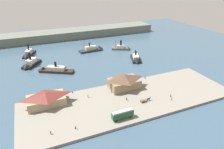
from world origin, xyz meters
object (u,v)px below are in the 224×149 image
object	(u,v)px
pedestrian_walking_west	(51,132)
pedestrian_near_cart	(171,96)
ferry_moored_east	(53,70)
pedestrian_near_west_shed	(75,128)
ferry_approaching_east	(136,60)
ferry_shed_central_terminal	(124,81)
pedestrian_standing_center	(171,99)
ferry_departing_north	(123,48)
ferry_outer_harbor	(28,55)
horse_cart	(145,100)
ferry_near_quay	(94,49)
ferry_shed_east_terminal	(46,99)
street_tram	(123,114)
ferry_moored_west	(30,64)
pedestrian_at_waters_edge	(88,96)
mooring_post_west	(145,78)
mooring_post_center_west	(72,92)
pedestrian_by_tram	(127,99)

from	to	relation	value
pedestrian_walking_west	pedestrian_near_cart	size ratio (longest dim) A/B	1.00
pedestrian_near_cart	ferry_moored_east	size ratio (longest dim) A/B	0.07
pedestrian_near_west_shed	ferry_approaching_east	bearing A→B (deg)	43.60
ferry_shed_central_terminal	pedestrian_standing_center	xyz separation A→B (m)	(16.59, -20.82, -3.61)
ferry_departing_north	ferry_outer_harbor	distance (m)	78.61
horse_cart	ferry_moored_east	size ratio (longest dim) A/B	0.24
ferry_departing_north	horse_cart	bearing A→B (deg)	-108.30
ferry_moored_east	ferry_near_quay	distance (m)	49.65
ferry_shed_east_terminal	pedestrian_walking_west	distance (m)	22.32
street_tram	ferry_moored_west	bearing A→B (deg)	112.91
pedestrian_at_waters_edge	mooring_post_west	xyz separation A→B (m)	(38.74, 7.03, -0.28)
pedestrian_standing_center	ferry_near_quay	distance (m)	92.14
horse_cart	mooring_post_center_west	bearing A→B (deg)	144.40
ferry_shed_east_terminal	pedestrian_standing_center	bearing A→B (deg)	-19.70
horse_cart	pedestrian_by_tram	bearing A→B (deg)	148.74
ferry_moored_east	ferry_shed_east_terminal	bearing A→B (deg)	-102.28
ferry_departing_north	ferry_near_quay	world-z (taller)	ferry_departing_north
pedestrian_near_west_shed	ferry_departing_north	xyz separation A→B (m)	(63.60, 86.60, -0.51)
mooring_post_west	mooring_post_center_west	world-z (taller)	same
ferry_outer_harbor	pedestrian_near_cart	bearing A→B (deg)	-56.11
pedestrian_at_waters_edge	mooring_post_center_west	size ratio (longest dim) A/B	1.78
pedestrian_standing_center	ferry_departing_north	bearing A→B (deg)	80.88
mooring_post_center_west	ferry_departing_north	distance (m)	81.97
ferry_departing_north	mooring_post_center_west	bearing A→B (deg)	-135.24
ferry_approaching_east	mooring_post_west	bearing A→B (deg)	-109.62
horse_cart	ferry_departing_north	world-z (taller)	ferry_departing_north
pedestrian_by_tram	ferry_moored_west	world-z (taller)	ferry_moored_west
pedestrian_near_cart	ferry_departing_north	bearing A→B (deg)	81.64
ferry_shed_east_terminal	mooring_post_center_west	xyz separation A→B (m)	(13.94, 5.85, -2.91)
pedestrian_standing_center	mooring_post_west	xyz separation A→B (m)	(0.56, 26.29, -0.25)
ferry_shed_east_terminal	ferry_departing_north	distance (m)	96.20
pedestrian_walking_west	ferry_departing_north	distance (m)	112.84
ferry_approaching_east	ferry_moored_east	xyz separation A→B (m)	(-61.15, 4.53, 0.34)
ferry_moored_west	pedestrian_near_west_shed	bearing A→B (deg)	-80.45
pedestrian_near_cart	ferry_moored_east	world-z (taller)	ferry_moored_east
ferry_shed_east_terminal	street_tram	size ratio (longest dim) A/B	1.82
pedestrian_by_tram	pedestrian_walking_west	bearing A→B (deg)	-165.40
ferry_moored_east	ferry_outer_harbor	world-z (taller)	ferry_outer_harbor
ferry_shed_east_terminal	pedestrian_near_cart	xyz separation A→B (m)	(60.10, -18.39, -2.56)
pedestrian_by_tram	mooring_post_center_west	xyz separation A→B (m)	(-23.73, 17.84, -0.36)
ferry_shed_central_terminal	horse_cart	bearing A→B (deg)	-77.83
pedestrian_near_cart	pedestrian_by_tram	bearing A→B (deg)	164.09
pedestrian_walking_west	ferry_departing_north	world-z (taller)	ferry_departing_north
pedestrian_at_waters_edge	ferry_moored_west	xyz separation A→B (m)	(-25.12, 57.56, -0.16)
ferry_moored_west	ferry_departing_north	bearing A→B (deg)	5.73
ferry_shed_east_terminal	pedestrian_by_tram	bearing A→B (deg)	-17.67
pedestrian_walking_west	ferry_departing_north	bearing A→B (deg)	49.42
street_tram	mooring_post_center_west	size ratio (longest dim) A/B	11.04
pedestrian_walking_west	pedestrian_near_cart	distance (m)	61.48
pedestrian_standing_center	ferry_departing_north	world-z (taller)	ferry_departing_north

